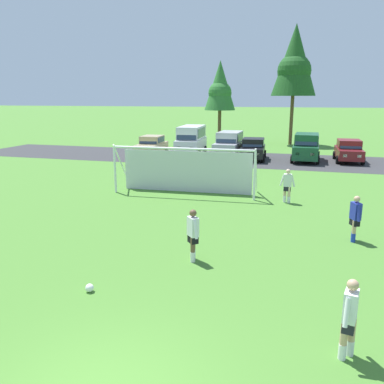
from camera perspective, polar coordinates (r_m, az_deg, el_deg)
The scene contains 16 objects.
ground_plane at distance 20.75m, azimuth 7.23°, elevation -0.35°, with size 400.00×400.00×0.00m, color #477A2D.
parking_lot_strip at distance 32.65m, azimuth 10.54°, elevation 4.59°, with size 52.00×8.40×0.01m, color #333335.
soccer_ball at distance 10.87m, azimuth -14.60°, elevation -13.28°, with size 0.22×0.22×0.22m.
soccer_goal at distance 20.75m, azimuth -0.92°, elevation 3.40°, with size 7.50×2.30×2.57m.
player_striker_near at distance 14.88m, azimuth 22.52°, elevation -3.58°, with size 0.37×0.74×1.64m.
player_midfield_center at distance 12.14m, azimuth 0.14°, elevation -6.27°, with size 0.50×0.66×1.64m.
player_winger_right at distance 19.35m, azimuth 13.63°, elevation 0.86°, with size 0.74×0.26×1.64m.
player_trailing_back at distance 8.43m, azimuth 21.81°, elevation -16.69°, with size 0.32×0.71×1.64m.
parked_car_slot_far_left at distance 34.65m, azimuth -5.85°, elevation 6.70°, with size 2.20×4.28×1.72m.
parked_car_slot_left at distance 34.93m, azimuth -0.11°, elevation 7.60°, with size 2.44×4.92×2.52m.
parked_car_slot_center_left at distance 33.48m, azimuth 5.44°, elevation 6.89°, with size 2.20×4.63×2.16m.
parked_car_slot_center at distance 32.60m, azimuth 8.82°, elevation 6.19°, with size 2.23×4.30×1.72m.
parked_car_slot_center_right at distance 32.71m, azimuth 16.20°, elevation 6.26°, with size 2.23×4.65×2.16m.
parked_car_slot_right at distance 33.47m, azimuth 21.74°, elevation 5.58°, with size 2.13×4.25×1.72m.
tree_left_edge at distance 43.00m, azimuth 4.08°, elevation 14.87°, with size 3.27×3.27×8.73m.
tree_mid_left at distance 44.11m, azimuth 14.64°, elevation 17.67°, with size 4.61×4.61×12.30m.
Camera 1 is at (2.96, -4.94, 4.93)m, focal length 36.85 mm.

